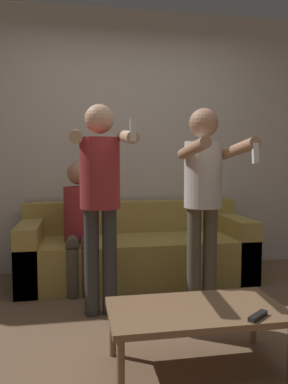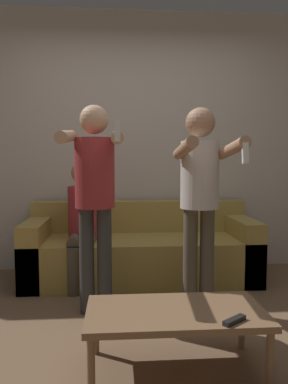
# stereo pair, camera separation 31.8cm
# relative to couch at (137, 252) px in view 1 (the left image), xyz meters

# --- Properties ---
(ground_plane) EXTENTS (14.00, 14.00, 0.00)m
(ground_plane) POSITION_rel_couch_xyz_m (-0.04, -1.31, -0.26)
(ground_plane) COLOR brown
(wall_back) EXTENTS (6.40, 0.06, 2.70)m
(wall_back) POSITION_rel_couch_xyz_m (-0.04, 0.43, 1.09)
(wall_back) COLOR beige
(wall_back) RESTS_ON ground_plane
(couch) EXTENTS (2.19, 0.78, 0.73)m
(couch) POSITION_rel_couch_xyz_m (0.00, 0.00, 0.00)
(couch) COLOR #AD9347
(couch) RESTS_ON ground_plane
(person_standing_left) EXTENTS (0.41, 0.71, 1.56)m
(person_standing_left) POSITION_rel_couch_xyz_m (-0.39, -0.81, 0.71)
(person_standing_left) COLOR #383838
(person_standing_left) RESTS_ON ground_plane
(person_standing_right) EXTENTS (0.41, 0.69, 1.55)m
(person_standing_right) POSITION_rel_couch_xyz_m (0.40, -0.81, 0.70)
(person_standing_right) COLOR brown
(person_standing_right) RESTS_ON ground_plane
(person_seated) EXTENTS (0.28, 0.52, 1.15)m
(person_seated) POSITION_rel_couch_xyz_m (-0.55, -0.15, 0.36)
(person_seated) COLOR brown
(person_seated) RESTS_ON ground_plane
(coffee_table) EXTENTS (0.98, 0.50, 0.35)m
(coffee_table) POSITION_rel_couch_xyz_m (0.08, -1.61, 0.05)
(coffee_table) COLOR #846042
(coffee_table) RESTS_ON ground_plane
(remote_on_table) EXTENTS (0.14, 0.12, 0.02)m
(remote_on_table) POSITION_rel_couch_xyz_m (0.35, -1.80, 0.09)
(remote_on_table) COLOR black
(remote_on_table) RESTS_ON coffee_table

